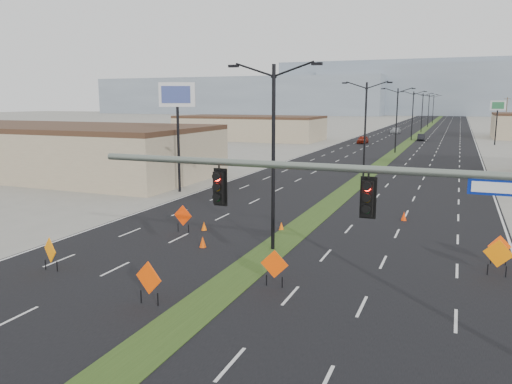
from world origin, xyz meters
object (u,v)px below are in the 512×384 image
at_px(streetlight_2, 397,118).
at_px(streetlight_4, 422,111).
at_px(streetlight_6, 433,108).
at_px(construction_sign_3, 274,265).
at_px(construction_sign_0, 50,251).
at_px(car_mid, 421,137).
at_px(streetlight_1, 365,127).
at_px(streetlight_5, 429,110).
at_px(streetlight_3, 413,114).
at_px(construction_sign_1, 149,279).
at_px(cone_0, 203,242).
at_px(pole_sign_west, 177,103).
at_px(pole_sign_east_far, 498,109).
at_px(cone_3, 204,226).
at_px(signal_mast, 432,217).
at_px(construction_sign_2, 183,216).
at_px(construction_sign_5, 499,248).
at_px(cone_1, 281,226).
at_px(cone_2, 404,216).
at_px(construction_sign_4, 498,255).
at_px(car_far, 396,131).

height_order(streetlight_2, streetlight_4, same).
distance_m(streetlight_6, construction_sign_3, 173.32).
xyz_separation_m(construction_sign_0, construction_sign_3, (10.75, 2.06, 0.02)).
bearing_deg(streetlight_6, car_mid, -88.64).
bearing_deg(streetlight_1, streetlight_5, 90.00).
height_order(streetlight_3, car_mid, streetlight_3).
distance_m(streetlight_2, streetlight_5, 84.00).
bearing_deg(construction_sign_1, cone_0, 113.94).
bearing_deg(construction_sign_3, streetlight_4, 88.52).
bearing_deg(streetlight_6, construction_sign_1, -90.65).
distance_m(pole_sign_west, pole_sign_east_far, 70.78).
bearing_deg(cone_3, cone_0, -63.20).
relative_size(signal_mast, streetlight_4, 1.63).
bearing_deg(construction_sign_1, construction_sign_2, 124.56).
distance_m(streetlight_2, construction_sign_5, 55.54).
bearing_deg(cone_1, signal_mast, -56.16).
distance_m(construction_sign_2, cone_2, 15.06).
distance_m(streetlight_3, construction_sign_3, 89.39).
height_order(streetlight_4, construction_sign_3, streetlight_4).
distance_m(signal_mast, pole_sign_west, 32.82).
distance_m(streetlight_1, cone_0, 29.77).
relative_size(streetlight_1, construction_sign_4, 5.60).
distance_m(streetlight_3, construction_sign_5, 83.08).
xyz_separation_m(construction_sign_1, pole_sign_west, (-12.00, 22.63, 6.85)).
bearing_deg(signal_mast, streetlight_3, 95.20).
bearing_deg(streetlight_3, streetlight_5, 90.00).
relative_size(streetlight_3, pole_sign_east_far, 1.23).
distance_m(construction_sign_0, construction_sign_5, 22.13).
bearing_deg(construction_sign_2, cone_0, -38.37).
bearing_deg(pole_sign_west, cone_1, -58.74).
relative_size(streetlight_3, car_mid, 2.43).
height_order(signal_mast, streetlight_3, streetlight_3).
bearing_deg(streetlight_1, cone_2, -71.75).
relative_size(car_mid, construction_sign_5, 2.70).
height_order(car_mid, construction_sign_2, construction_sign_2).
bearing_deg(streetlight_5, signal_mast, -86.74).
xyz_separation_m(construction_sign_4, pole_sign_east_far, (4.28, 78.04, 5.51)).
xyz_separation_m(construction_sign_0, pole_sign_east_far, (24.24, 85.27, 5.59)).
distance_m(streetlight_3, construction_sign_2, 82.99).
distance_m(streetlight_2, streetlight_6, 112.00).
xyz_separation_m(streetlight_2, pole_sign_west, (-14.00, -42.37, 2.52)).
bearing_deg(construction_sign_2, streetlight_4, 90.78).
xyz_separation_m(construction_sign_1, cone_1, (1.06, 13.17, -0.81)).
relative_size(construction_sign_4, cone_1, 3.30).
relative_size(streetlight_4, construction_sign_5, 6.57).
height_order(car_mid, construction_sign_0, construction_sign_0).
height_order(signal_mast, car_far, signal_mast).
bearing_deg(cone_2, cone_1, -141.30).
distance_m(car_far, cone_1, 101.18).
distance_m(signal_mast, streetlight_1, 38.96).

